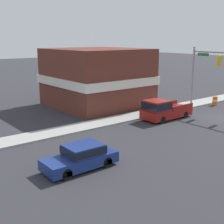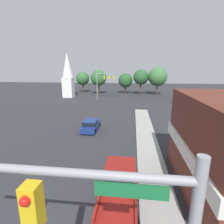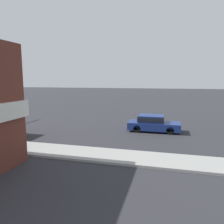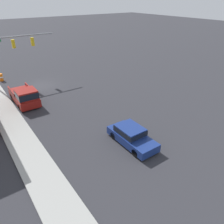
% 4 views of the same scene
% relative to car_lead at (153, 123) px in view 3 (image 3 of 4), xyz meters
% --- Properties ---
extents(car_lead, '(1.89, 4.57, 1.47)m').
position_rel_car_lead_xyz_m(car_lead, '(0.00, 0.00, 0.00)').
color(car_lead, black).
rests_on(car_lead, ground).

